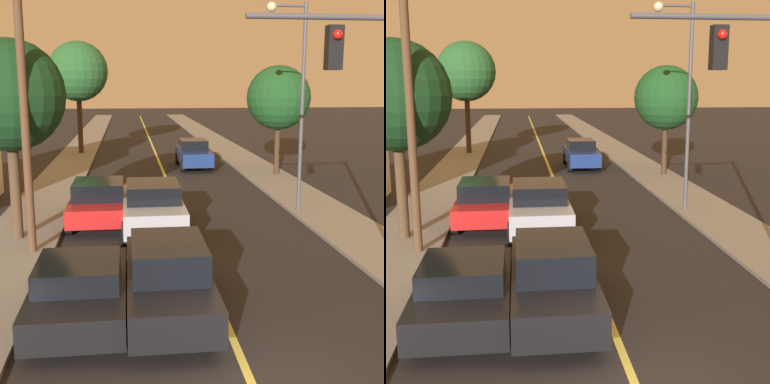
{
  "view_description": "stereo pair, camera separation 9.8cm",
  "coord_description": "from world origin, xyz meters",
  "views": [
    {
      "loc": [
        -1.97,
        -7.79,
        4.96
      ],
      "look_at": [
        0.0,
        8.5,
        1.6
      ],
      "focal_mm": 50.0,
      "sensor_mm": 36.0,
      "label": 1
    },
    {
      "loc": [
        -1.87,
        -7.8,
        4.96
      ],
      "look_at": [
        0.0,
        8.5,
        1.6
      ],
      "focal_mm": 50.0,
      "sensor_mm": 36.0,
      "label": 2
    }
  ],
  "objects": [
    {
      "name": "streetlamp_right",
      "position": [
        4.24,
        11.81,
        4.98
      ],
      "size": [
        1.53,
        0.36,
        7.71
      ],
      "color": "#47474C",
      "rests_on": "ground"
    },
    {
      "name": "utility_pole_left",
      "position": [
        -4.81,
        7.66,
        4.25
      ],
      "size": [
        1.6,
        0.24,
        7.93
      ],
      "color": "#513823",
      "rests_on": "ground"
    },
    {
      "name": "road_surface",
      "position": [
        0.0,
        36.0,
        0.01
      ],
      "size": [
        8.42,
        80.0,
        0.01
      ],
      "color": "black",
      "rests_on": "ground"
    },
    {
      "name": "tree_left_far",
      "position": [
        -5.24,
        30.39,
        5.71
      ],
      "size": [
        4.09,
        4.09,
        7.66
      ],
      "color": "#3D2B1C",
      "rests_on": "ground"
    },
    {
      "name": "tree_left_near",
      "position": [
        -5.51,
        9.18,
        4.56
      ],
      "size": [
        3.42,
        3.42,
        6.18
      ],
      "color": "#4C3823",
      "rests_on": "ground"
    },
    {
      "name": "sidewalk_left",
      "position": [
        -5.46,
        36.0,
        0.06
      ],
      "size": [
        2.5,
        80.0,
        0.12
      ],
      "color": "gray",
      "rests_on": "ground"
    },
    {
      "name": "car_near_lane_front",
      "position": [
        -1.18,
        3.08,
        0.87
      ],
      "size": [
        1.87,
        4.95,
        1.71
      ],
      "color": "black",
      "rests_on": "ground"
    },
    {
      "name": "tree_right_near",
      "position": [
        5.99,
        20.01,
        4.18
      ],
      "size": [
        3.36,
        3.36,
        5.76
      ],
      "color": "#3D2B1C",
      "rests_on": "ground"
    },
    {
      "name": "car_far_oncoming",
      "position": [
        1.89,
        23.48,
        0.85
      ],
      "size": [
        1.88,
        4.74,
        1.67
      ],
      "rotation": [
        0.0,
        0.0,
        3.14
      ],
      "color": "navy",
      "rests_on": "ground"
    },
    {
      "name": "car_near_lane_second",
      "position": [
        -1.18,
        9.78,
        0.88
      ],
      "size": [
        2.08,
        4.88,
        1.71
      ],
      "color": "#A5A8B2",
      "rests_on": "ground"
    },
    {
      "name": "sidewalk_right",
      "position": [
        5.46,
        36.0,
        0.06
      ],
      "size": [
        2.5,
        80.0,
        0.12
      ],
      "color": "gray",
      "rests_on": "ground"
    },
    {
      "name": "car_outer_lane_second",
      "position": [
        -3.03,
        11.11,
        0.81
      ],
      "size": [
        2.09,
        4.65,
        1.57
      ],
      "color": "red",
      "rests_on": "ground"
    },
    {
      "name": "car_outer_lane_front",
      "position": [
        -3.03,
        2.97,
        0.72
      ],
      "size": [
        2.04,
        4.19,
        1.39
      ],
      "color": "black",
      "rests_on": "ground"
    }
  ]
}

